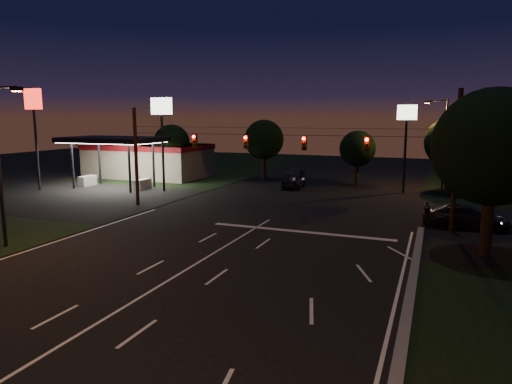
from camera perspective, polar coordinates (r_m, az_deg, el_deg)
The scene contains 21 objects.
ground at distance 20.62m, azimuth -12.04°, elevation -11.44°, with size 140.00×140.00×0.00m, color black.
cross_street_left at distance 45.02m, azimuth -22.02°, elevation -0.62°, with size 20.00×16.00×0.02m, color black.
center_line at distance 16.42m, azimuth -24.28°, elevation -17.68°, with size 0.14×40.00×0.01m, color silver.
stop_bar at distance 29.46m, azimuth 5.53°, elevation -4.93°, with size 12.00×0.50×0.01m, color silver.
utility_pole_right at distance 31.80m, azimuth 23.19°, elevation -4.60°, with size 0.30×0.30×9.00m, color black.
utility_pole_left at distance 39.16m, azimuth -14.52°, elevation -1.63°, with size 0.28×0.28×8.00m, color black.
signal_span at distance 32.82m, azimuth 2.32°, elevation 6.28°, with size 24.00×0.40×1.56m.
gas_station at distance 56.94m, azimuth -13.54°, elevation 4.17°, with size 14.20×16.10×5.25m.
pole_sign_left_near at distance 45.38m, azimuth -11.69°, elevation 8.80°, with size 2.20×0.30×9.10m.
pole_sign_left_far at distance 50.13m, azimuth -26.00°, elevation 8.82°, with size 2.00×0.30×10.00m.
pole_sign_right at distance 46.05m, azimuth 18.27°, elevation 7.61°, with size 1.80×0.30×8.40m.
street_light_left at distance 28.55m, azimuth -29.25°, elevation 4.13°, with size 2.20×0.35×9.00m.
street_light_right_far at distance 47.99m, azimuth 22.24°, elevation 6.25°, with size 2.20×0.35×9.00m.
tree_right_near at distance 26.29m, azimuth 27.54°, elevation 4.87°, with size 6.00×6.00×8.76m.
tree_far_a at distance 54.44m, azimuth -10.41°, elevation 6.03°, with size 4.20×4.20×6.42m.
tree_far_b at distance 53.57m, azimuth 1.07°, elevation 6.51°, with size 4.60×4.60×6.98m.
tree_far_c at distance 49.79m, azimuth 12.62°, elevation 5.25°, with size 3.80×3.80×5.86m.
tree_far_d at distance 47.15m, azimuth 23.17°, elevation 5.64°, with size 4.80×4.80×7.30m.
car_oncoming_a at distance 47.29m, azimuth 4.71°, elevation 1.43°, with size 1.82×4.53×1.54m, color black.
car_oncoming_b at distance 51.95m, azimuth 4.87°, elevation 2.11°, with size 1.58×4.54×1.49m, color black.
car_cross at distance 32.93m, azimuth 24.78°, elevation -2.86°, with size 2.18×5.37×1.56m, color black.
Camera 1 is at (10.88, -15.95, 7.24)m, focal length 32.00 mm.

